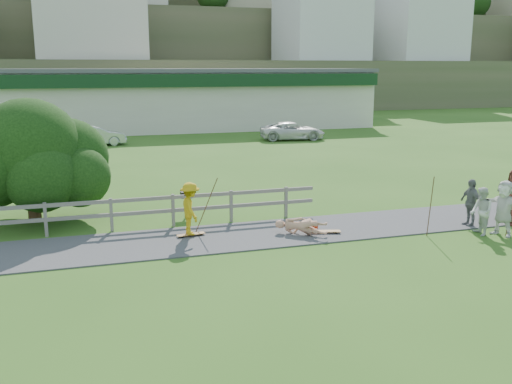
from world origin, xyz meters
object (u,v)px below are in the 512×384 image
at_px(skater_rider, 190,212).
at_px(car_white, 292,131).
at_px(skater_fallen, 301,226).
at_px(bbq, 187,204).
at_px(spectator_d, 504,208).
at_px(car_silver, 94,136).
at_px(spectator_b, 470,203).
at_px(spectator_a, 481,211).
at_px(tree, 31,171).

xyz_separation_m(skater_rider, car_white, (11.78, 22.05, -0.17)).
distance_m(skater_fallen, bbq, 4.57).
height_order(skater_rider, skater_fallen, skater_rider).
distance_m(spectator_d, car_silver, 28.16).
bearing_deg(car_white, spectator_b, -178.38).
bearing_deg(skater_fallen, bbq, 79.55).
xyz_separation_m(skater_fallen, car_silver, (-5.54, 23.80, 0.37)).
bearing_deg(bbq, skater_rider, -97.34).
height_order(spectator_a, spectator_d, spectator_d).
bearing_deg(skater_fallen, spectator_b, -57.68).
bearing_deg(spectator_a, skater_fallen, -94.13).
bearing_deg(spectator_d, spectator_b, 171.12).
xyz_separation_m(skater_rider, car_silver, (-2.19, 22.95, -0.15)).
bearing_deg(car_white, skater_rider, 159.86).
height_order(spectator_d, bbq, spectator_d).
relative_size(skater_fallen, bbq, 1.84).
relative_size(spectator_a, spectator_b, 0.96).
xyz_separation_m(skater_fallen, bbq, (-3.00, 3.44, 0.15)).
bearing_deg(bbq, skater_fallen, -48.43).
xyz_separation_m(spectator_a, spectator_b, (0.35, 0.99, 0.03)).
bearing_deg(spectator_a, car_white, -174.52).
height_order(spectator_a, bbq, spectator_a).
height_order(spectator_a, tree, tree).
distance_m(spectator_a, car_silver, 27.70).
bearing_deg(skater_fallen, skater_rider, 114.28).
bearing_deg(skater_rider, spectator_d, -109.50).
bearing_deg(tree, spectator_d, -23.48).
relative_size(car_white, bbq, 5.24).
distance_m(spectator_a, spectator_d, 0.69).
bearing_deg(car_silver, bbq, 178.85).
relative_size(spectator_d, bbq, 1.97).
bearing_deg(spectator_b, spectator_d, 12.91).
distance_m(skater_rider, skater_fallen, 3.50).
height_order(car_white, tree, tree).
height_order(spectator_d, car_silver, spectator_d).
distance_m(skater_fallen, car_white, 24.40).
bearing_deg(spectator_b, car_silver, -155.96).
height_order(spectator_b, spectator_d, spectator_d).
bearing_deg(spectator_b, spectator_a, -20.19).
relative_size(skater_fallen, spectator_d, 0.94).
height_order(spectator_d, car_white, spectator_d).
height_order(spectator_a, spectator_b, spectator_b).
distance_m(spectator_d, car_white, 24.84).
relative_size(car_white, tree, 0.82).
xyz_separation_m(spectator_b, bbq, (-8.81, 4.07, -0.35)).
xyz_separation_m(skater_rider, spectator_b, (9.16, -1.47, -0.02)).
distance_m(skater_fallen, tree, 9.35).
relative_size(spectator_b, tree, 0.28).
relative_size(skater_fallen, spectator_b, 1.03).
height_order(spectator_d, tree, tree).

